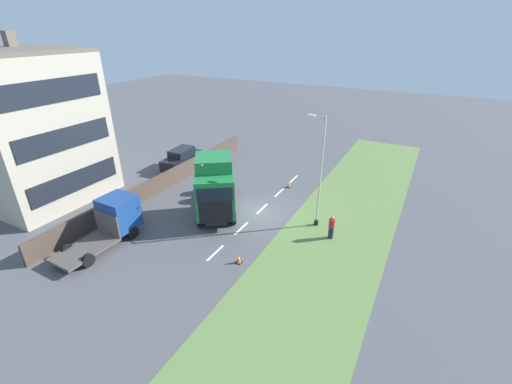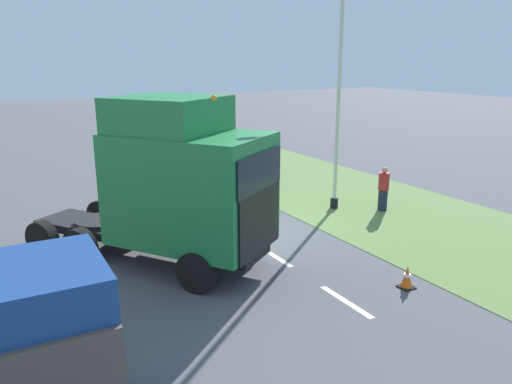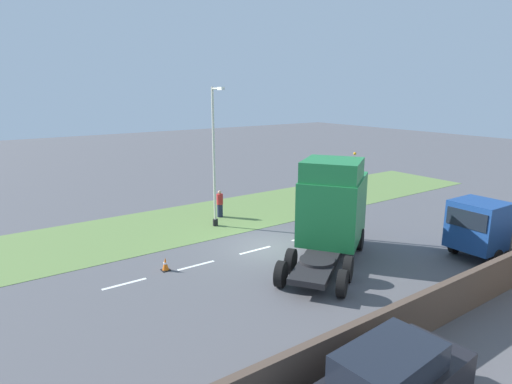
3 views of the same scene
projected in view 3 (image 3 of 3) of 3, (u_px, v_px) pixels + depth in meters
The scene contains 10 objects.
ground_plane at pixel (267, 247), 21.06m from camera, with size 120.00×120.00×0.00m, color #515156.
grass_verge at pixel (208, 218), 25.82m from camera, with size 7.00×44.00×0.01m.
lane_markings at pixel (255, 250), 20.67m from camera, with size 0.16×14.60×0.00m.
boundary_wall at pixel (434, 308), 13.74m from camera, with size 0.25×24.00×1.46m.
lorry_cab at pixel (332, 208), 19.58m from camera, with size 6.02×7.09×4.70m.
flatbed_truck at pixel (483, 228), 19.47m from camera, with size 2.23×5.72×2.74m.
lamp_post at pixel (215, 163), 23.45m from camera, with size 1.27×0.29×7.72m.
pedestrian at pixel (220, 204), 25.90m from camera, with size 0.39×0.39×1.66m.
traffic_cone_lead at pixel (165, 264), 18.30m from camera, with size 0.36×0.36×0.58m.
traffic_cone_trailing at pixel (328, 214), 25.69m from camera, with size 0.36×0.36×0.58m.
Camera 3 is at (15.90, -11.88, 7.56)m, focal length 30.00 mm.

